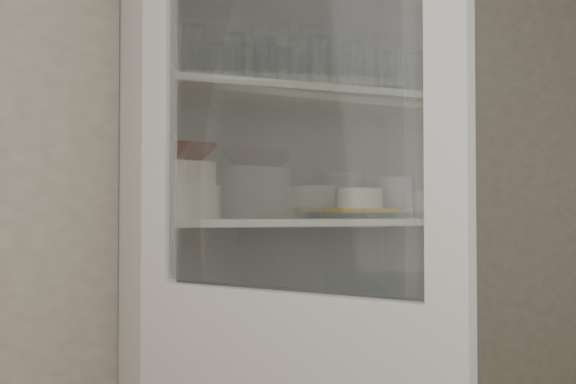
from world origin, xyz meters
name	(u,v)px	position (x,y,z in m)	size (l,w,h in m)	color
wall_back	(208,207)	(0.00, 1.50, 1.30)	(3.60, 0.02, 2.60)	#9F9585
pantry_cabinet	(281,317)	(0.20, 1.34, 0.94)	(1.00, 0.45, 2.10)	silver
tumbler_0	(194,52)	(-0.15, 1.13, 1.74)	(0.08, 0.08, 0.15)	silver
tumbler_1	(269,64)	(0.08, 1.14, 1.72)	(0.06, 0.06, 0.12)	silver
tumbler_2	(319,62)	(0.23, 1.11, 1.74)	(0.08, 0.08, 0.15)	silver
tumbler_3	(353,66)	(0.35, 1.11, 1.73)	(0.07, 0.07, 0.15)	silver
tumbler_4	(301,62)	(0.18, 1.13, 1.74)	(0.07, 0.07, 0.15)	silver
tumbler_5	(388,73)	(0.49, 1.14, 1.73)	(0.07, 0.07, 0.13)	silver
tumbler_6	(415,75)	(0.60, 1.15, 1.73)	(0.07, 0.07, 0.14)	silver
tumbler_7	(163,65)	(-0.20, 1.29, 1.73)	(0.07, 0.07, 0.13)	silver
tumbler_8	(247,68)	(0.05, 1.26, 1.73)	(0.07, 0.07, 0.14)	silver
tumbler_9	(220,68)	(-0.02, 1.29, 1.73)	(0.07, 0.07, 0.14)	silver
tumbler_10	(280,72)	(0.18, 1.30, 1.74)	(0.07, 0.07, 0.15)	silver
tumbler_11	(348,78)	(0.41, 1.27, 1.73)	(0.07, 0.07, 0.14)	silver
goblet_0	(205,71)	(-0.04, 1.40, 1.74)	(0.07, 0.07, 0.16)	silver
goblet_1	(275,70)	(0.19, 1.35, 1.75)	(0.08, 0.08, 0.18)	silver
goblet_2	(297,76)	(0.27, 1.36, 1.74)	(0.07, 0.07, 0.16)	silver
goblet_3	(385,84)	(0.61, 1.36, 1.74)	(0.07, 0.07, 0.15)	silver
plate_stack_front	(179,202)	(-0.17, 1.23, 1.31)	(0.25, 0.25, 0.10)	white
plate_stack_back	(173,210)	(-0.14, 1.41, 1.29)	(0.20, 0.20, 0.06)	white
cream_bowl	(179,174)	(-0.17, 1.23, 1.39)	(0.22, 0.22, 0.07)	silver
terracotta_bowl	(179,154)	(-0.17, 1.23, 1.45)	(0.22, 0.22, 0.05)	#511A0F
glass_platter	(360,215)	(0.44, 1.23, 1.27)	(0.35, 0.35, 0.02)	silver
yellow_trivet	(360,210)	(0.44, 1.23, 1.29)	(0.18, 0.18, 0.01)	gold
white_ramekin	(360,199)	(0.44, 1.23, 1.33)	(0.15, 0.15, 0.07)	white
grey_bowl_stack	(396,198)	(0.61, 1.29, 1.33)	(0.12, 0.12, 0.14)	#BCBCBC
mug_blue	(377,325)	(0.49, 1.21, 0.91)	(0.13, 0.13, 0.10)	#110877
mug_teal	(359,321)	(0.48, 1.31, 0.91)	(0.11, 0.11, 0.11)	teal
mug_white	(391,330)	(0.51, 1.16, 0.91)	(0.10, 0.10, 0.09)	white
teal_jar	(297,324)	(0.25, 1.31, 0.92)	(0.09, 0.09, 0.11)	teal
measuring_cups	(229,347)	(-0.02, 1.19, 0.88)	(0.11, 0.11, 0.04)	#B6B8C3
white_canister	(158,331)	(-0.21, 1.31, 0.92)	(0.11, 0.11, 0.13)	white
tumbler_12	(265,64)	(0.10, 1.21, 1.74)	(0.08, 0.08, 0.15)	silver
tumbler_13	(233,59)	(-0.03, 1.15, 1.73)	(0.07, 0.07, 0.14)	silver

